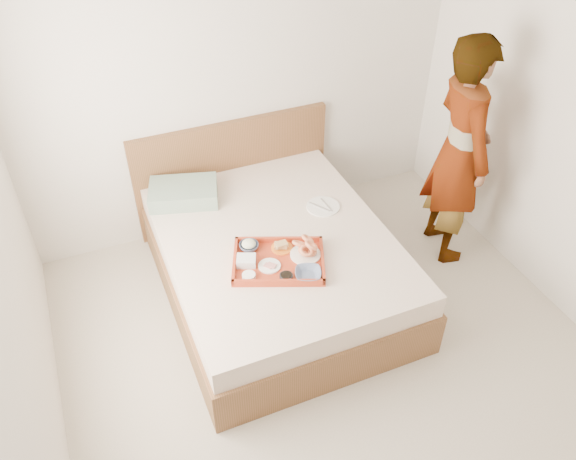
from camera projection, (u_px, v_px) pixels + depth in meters
The scene contains 17 objects.
ground at pixel (350, 385), 3.80m from camera, with size 3.50×4.00×0.01m, color beige.
wall_back at pixel (239, 76), 4.39m from camera, with size 3.50×0.01×2.60m, color silver.
wall_left at pixel (1, 335), 2.45m from camera, with size 0.01×4.00×2.60m, color silver.
bed at pixel (277, 264), 4.31m from camera, with size 1.65×2.00×0.53m, color brown.
headboard at pixel (233, 173), 4.87m from camera, with size 1.65×0.06×0.95m, color brown.
pillow at pixel (183, 193), 4.45m from camera, with size 0.51×0.35×0.12m, color gray.
tray at pixel (279, 261), 3.90m from camera, with size 0.61×0.44×0.06m, color #AE4625.
prawn_plate at pixel (305, 255), 3.96m from camera, with size 0.21×0.21×0.01m, color white.
navy_bowl_big at pixel (308, 274), 3.79m from camera, with size 0.17×0.17×0.04m, color #1C244A.
sauce_dish at pixel (286, 277), 3.78m from camera, with size 0.09×0.09×0.03m, color black.
meat_plate at pixel (269, 266), 3.87m from camera, with size 0.15×0.15×0.01m, color white.
bread_plate at pixel (282, 248), 4.01m from camera, with size 0.15×0.15×0.01m, color orange.
salad_bowl at pixel (249, 246), 4.00m from camera, with size 0.13×0.13×0.04m, color #1C244A.
plastic_tub at pixel (246, 261), 3.88m from camera, with size 0.13×0.11×0.06m, color silver.
cheese_round at pixel (249, 276), 3.78m from camera, with size 0.09×0.09×0.03m, color white.
dinner_plate at pixel (323, 207), 4.40m from camera, with size 0.25×0.25×0.01m, color white.
person at pixel (459, 152), 4.31m from camera, with size 0.66×0.43×1.80m, color beige.
Camera 1 is at (-1.26, -1.95, 3.20)m, focal length 36.33 mm.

